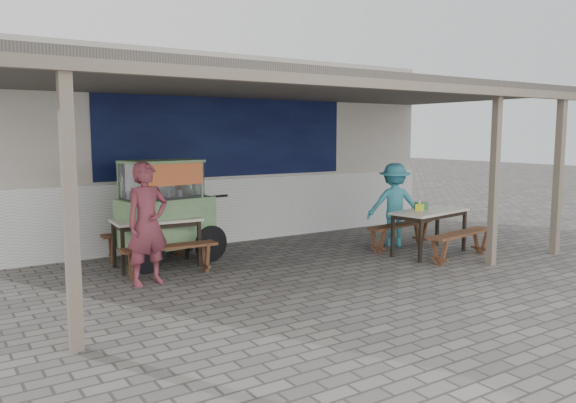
% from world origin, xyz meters
% --- Properties ---
extents(ground, '(60.00, 60.00, 0.00)m').
position_xyz_m(ground, '(0.00, 0.00, 0.00)').
color(ground, '#65625C').
rests_on(ground, ground).
extents(back_wall, '(9.00, 1.28, 3.50)m').
position_xyz_m(back_wall, '(-0.00, 3.58, 1.72)').
color(back_wall, beige).
rests_on(back_wall, ground).
extents(warung_roof, '(9.00, 4.21, 2.81)m').
position_xyz_m(warung_roof, '(0.02, 0.90, 2.71)').
color(warung_roof, '#534D47').
rests_on(warung_roof, ground).
extents(table_left, '(1.32, 0.78, 0.75)m').
position_xyz_m(table_left, '(-2.08, 1.80, 0.67)').
color(table_left, silver).
rests_on(table_left, ground).
extents(bench_left_street, '(1.39, 0.37, 0.45)m').
position_xyz_m(bench_left_street, '(-2.12, 1.16, 0.33)').
color(bench_left_street, brown).
rests_on(bench_left_street, ground).
extents(bench_left_wall, '(1.39, 0.37, 0.45)m').
position_xyz_m(bench_left_wall, '(-2.04, 2.44, 0.33)').
color(bench_left_wall, brown).
rests_on(bench_left_wall, ground).
extents(table_right, '(1.55, 0.90, 0.75)m').
position_xyz_m(table_right, '(2.13, 0.18, 0.67)').
color(table_right, silver).
rests_on(table_right, ground).
extents(bench_right_street, '(1.58, 0.54, 0.45)m').
position_xyz_m(bench_right_street, '(2.24, -0.41, 0.34)').
color(bench_right_street, brown).
rests_on(bench_right_street, ground).
extents(bench_right_wall, '(1.58, 0.54, 0.45)m').
position_xyz_m(bench_right_wall, '(2.03, 0.77, 0.34)').
color(bench_right_wall, brown).
rests_on(bench_right_wall, ground).
extents(vendor_cart, '(1.97, 1.04, 1.63)m').
position_xyz_m(vendor_cart, '(-1.87, 1.95, 0.89)').
color(vendor_cart, '#7A9F6A').
rests_on(vendor_cart, ground).
extents(patron_street_side, '(0.67, 0.50, 1.67)m').
position_xyz_m(patron_street_side, '(-2.52, 0.91, 0.83)').
color(patron_street_side, brown).
rests_on(patron_street_side, ground).
extents(patron_wall_side, '(0.76, 0.62, 1.47)m').
position_xyz_m(patron_wall_side, '(-1.45, 2.75, 0.73)').
color(patron_wall_side, '#4E4629').
rests_on(patron_wall_side, ground).
extents(patron_right_table, '(1.12, 1.01, 1.51)m').
position_xyz_m(patron_right_table, '(2.14, 1.05, 0.75)').
color(patron_right_table, teal).
rests_on(patron_right_table, ground).
extents(tissue_box, '(0.15, 0.15, 0.11)m').
position_xyz_m(tissue_box, '(1.97, 0.26, 0.81)').
color(tissue_box, '#F9FD2A').
rests_on(tissue_box, table_right).
extents(donation_box, '(0.23, 0.19, 0.13)m').
position_xyz_m(donation_box, '(2.04, 0.30, 0.82)').
color(donation_box, '#2F6A3F').
rests_on(donation_box, table_right).
extents(condiment_jar, '(0.08, 0.08, 0.09)m').
position_xyz_m(condiment_jar, '(-1.84, 1.91, 0.80)').
color(condiment_jar, white).
rests_on(condiment_jar, table_left).
extents(condiment_bowl, '(0.28, 0.28, 0.05)m').
position_xyz_m(condiment_bowl, '(-2.25, 1.96, 0.78)').
color(condiment_bowl, white).
rests_on(condiment_bowl, table_left).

